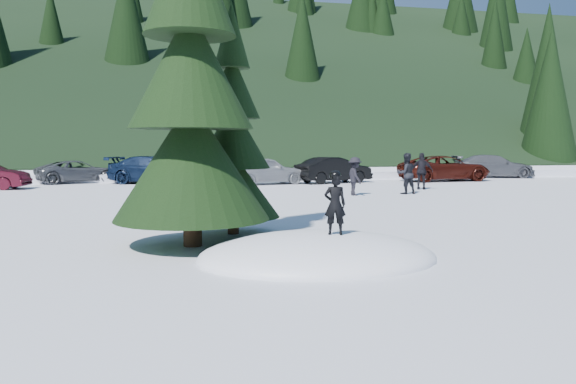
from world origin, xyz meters
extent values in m
plane|color=white|center=(0.00, 0.00, 0.00)|extent=(200.00, 200.00, 0.00)
ellipsoid|color=white|center=(0.00, 0.00, 0.00)|extent=(4.48, 3.52, 0.96)
cylinder|color=black|center=(-2.20, 1.80, 0.70)|extent=(0.38, 0.38, 1.40)
cone|color=black|center=(-2.20, 1.80, 1.79)|extent=(3.20, 3.20, 2.46)
cone|color=black|center=(-2.20, 1.80, 3.65)|extent=(2.54, 2.54, 2.46)
cylinder|color=black|center=(-1.20, 3.20, 0.50)|extent=(0.26, 0.26, 1.00)
cone|color=black|center=(-1.20, 3.20, 1.16)|extent=(2.20, 2.20, 1.52)
cone|color=black|center=(-1.20, 3.20, 2.31)|extent=(1.75, 1.75, 1.52)
cone|color=black|center=(-1.20, 3.20, 3.46)|extent=(1.29, 1.29, 1.52)
cone|color=black|center=(-1.20, 3.20, 4.61)|extent=(0.84, 0.84, 1.52)
imported|color=black|center=(0.26, -0.21, 1.02)|extent=(0.43, 0.33, 1.08)
imported|color=black|center=(7.16, 12.28, 0.87)|extent=(0.91, 0.74, 1.74)
imported|color=black|center=(8.85, 14.31, 0.86)|extent=(1.08, 0.83, 1.71)
imported|color=black|center=(4.83, 12.10, 0.79)|extent=(0.62, 1.04, 1.58)
imported|color=#414448|center=(-7.52, 22.46, 0.61)|extent=(4.84, 3.60, 1.22)
imported|color=#0E1B33|center=(-3.36, 20.87, 0.74)|extent=(5.50, 3.90, 1.48)
imported|color=gray|center=(2.28, 19.23, 0.73)|extent=(4.60, 2.74, 1.47)
imported|color=black|center=(6.14, 19.51, 0.70)|extent=(4.53, 2.78, 1.41)
imported|color=#360F09|center=(12.84, 19.76, 0.72)|extent=(5.36, 2.75, 1.45)
imported|color=#505258|center=(17.47, 22.15, 0.72)|extent=(5.31, 3.24, 1.44)
camera|label=1|loc=(-2.65, -9.87, 2.11)|focal=35.00mm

